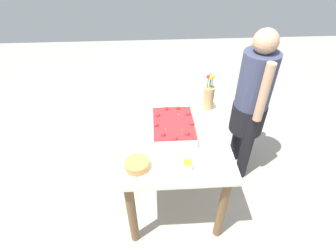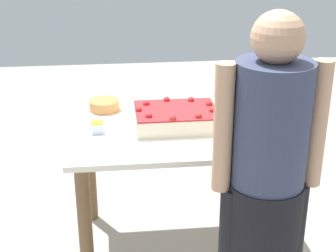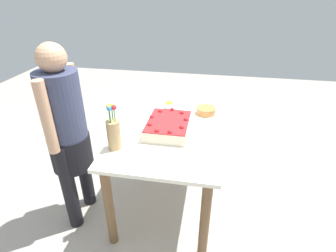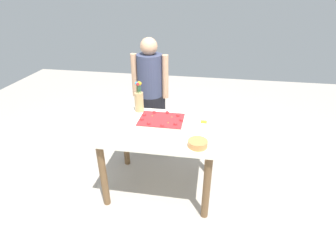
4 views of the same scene
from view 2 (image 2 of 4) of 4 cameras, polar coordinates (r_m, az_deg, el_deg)
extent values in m
plane|color=#A79E93|center=(3.11, 1.07, -13.00)|extent=(8.00, 8.00, 0.00)
cube|color=white|center=(2.74, 1.18, -0.27)|extent=(1.15, 0.85, 0.03)
cylinder|color=brown|center=(3.31, 9.01, -3.61)|extent=(0.07, 0.07, 0.73)
cylinder|color=brown|center=(3.20, -8.67, -4.49)|extent=(0.07, 0.07, 0.73)
cylinder|color=brown|center=(2.73, 12.80, -10.03)|extent=(0.07, 0.07, 0.73)
cylinder|color=brown|center=(2.60, -9.13, -11.48)|extent=(0.07, 0.07, 0.73)
cube|color=beige|center=(2.72, 0.89, 0.82)|extent=(0.44, 0.33, 0.09)
cube|color=red|center=(2.70, 0.90, 1.76)|extent=(0.43, 0.32, 0.01)
sphere|color=red|center=(2.68, -3.28, 1.76)|extent=(0.04, 0.04, 0.04)
sphere|color=red|center=(2.60, -2.15, 1.09)|extent=(0.04, 0.04, 0.04)
sphere|color=red|center=(2.56, 0.54, 0.80)|extent=(0.04, 0.04, 0.04)
sphere|color=red|center=(2.60, 3.40, 1.06)|extent=(0.04, 0.04, 0.04)
sphere|color=red|center=(2.68, 4.96, 1.71)|extent=(0.04, 0.04, 0.04)
sphere|color=red|center=(2.77, 4.57, 2.43)|extent=(0.04, 0.04, 0.04)
sphere|color=red|center=(2.82, 2.56, 2.89)|extent=(0.04, 0.04, 0.04)
sphere|color=red|center=(2.82, -0.15, 2.90)|extent=(0.04, 0.04, 0.04)
sphere|color=red|center=(2.77, -2.44, 2.47)|extent=(0.04, 0.04, 0.04)
cone|color=#2D8438|center=(2.64, -1.01, 1.38)|extent=(0.02, 0.02, 0.02)
cone|color=#2D8438|center=(2.75, -0.91, 2.31)|extent=(0.02, 0.02, 0.02)
cone|color=#2D8438|center=(2.67, 3.21, 1.60)|extent=(0.02, 0.02, 0.02)
cylinder|color=white|center=(2.65, -7.81, -0.85)|extent=(0.19, 0.19, 0.01)
cube|color=white|center=(2.64, -7.84, -0.23)|extent=(0.06, 0.06, 0.05)
cube|color=yellow|center=(2.63, -7.88, 0.38)|extent=(0.06, 0.06, 0.01)
cube|color=silver|center=(2.69, 10.06, -0.76)|extent=(0.15, 0.20, 0.00)
cylinder|color=tan|center=(2.45, 9.19, -0.31)|extent=(0.10, 0.10, 0.22)
cylinder|color=#2D8438|center=(2.38, 9.00, 3.24)|extent=(0.01, 0.01, 0.11)
sphere|color=yellow|center=(2.37, 9.08, 4.44)|extent=(0.04, 0.04, 0.04)
cylinder|color=#2D8438|center=(2.37, 9.47, 3.12)|extent=(0.01, 0.01, 0.11)
sphere|color=gold|center=(2.36, 9.55, 4.33)|extent=(0.03, 0.03, 0.03)
cylinder|color=#2D8438|center=(2.39, 9.89, 3.24)|extent=(0.01, 0.01, 0.11)
sphere|color=#2C86C9|center=(2.37, 9.98, 4.45)|extent=(0.03, 0.03, 0.03)
cylinder|color=#2D8438|center=(2.41, 9.24, 3.42)|extent=(0.01, 0.01, 0.11)
sphere|color=red|center=(2.39, 9.32, 4.61)|extent=(0.03, 0.03, 0.03)
cylinder|color=#C17F45|center=(2.97, -7.07, 2.30)|extent=(0.17, 0.17, 0.06)
cylinder|color=black|center=(2.20, 10.55, -9.25)|extent=(0.32, 0.31, 0.28)
cylinder|color=#383E5A|center=(2.03, 11.31, -0.08)|extent=(0.30, 0.30, 0.52)
sphere|color=tan|center=(1.93, 12.10, 9.59)|extent=(0.20, 0.20, 0.20)
cylinder|color=tan|center=(2.09, 16.22, 0.14)|extent=(0.08, 0.08, 0.52)
cylinder|color=tan|center=(1.98, 6.11, -0.31)|extent=(0.08, 0.08, 0.52)
camera|label=1|loc=(2.98, -36.47, 25.22)|focal=28.00mm
camera|label=3|loc=(3.55, 32.82, 19.38)|focal=28.00mm
camera|label=4|loc=(4.75, -8.65, 24.85)|focal=28.00mm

